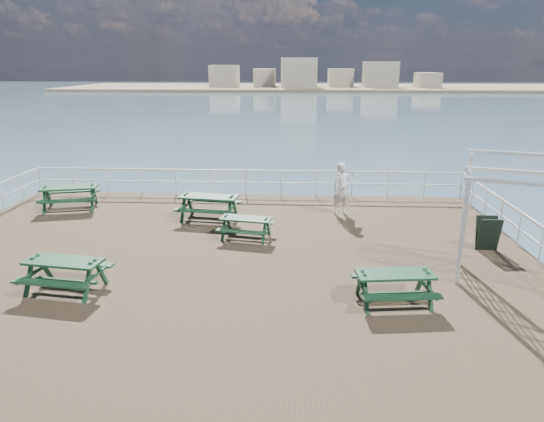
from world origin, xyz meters
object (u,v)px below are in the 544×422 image
Objects in this scene: picnic_table_b at (209,202)px; picnic_table_d at (64,268)px; picnic_table_a at (70,193)px; picnic_table_c at (246,223)px; picnic_table_e at (395,281)px; trellis_arbor at (516,226)px; person at (342,189)px.

picnic_table_b reaches higher than picnic_table_d.
picnic_table_a is at bearing 177.14° from picnic_table_b.
picnic_table_c is 0.88× the size of picnic_table_d.
picnic_table_d reaches higher than picnic_table_e.
trellis_arbor is at bearing -10.91° from picnic_table_c.
person is (10.22, -0.18, 0.33)m from picnic_table_a.
person is at bearing 143.59° from trellis_arbor.
picnic_table_c is 0.93× the size of person.
picnic_table_c is 0.54× the size of trellis_arbor.
picnic_table_e is at bearing -47.34° from picnic_table_a.
picnic_table_e is at bearing -36.63° from picnic_table_c.
picnic_table_a reaches higher than picnic_table_d.
picnic_table_c is 4.22m from person.
picnic_table_a is at bearing 176.65° from trellis_arbor.
person is at bearing 50.27° from picnic_table_d.
person is at bearing 17.76° from picnic_table_b.
picnic_table_a reaches higher than picnic_table_e.
person is (-0.66, 6.83, 0.41)m from picnic_table_e.
picnic_table_d is at bearing -155.46° from trellis_arbor.
trellis_arbor reaches higher than picnic_table_a.
picnic_table_b is 1.09× the size of picnic_table_d.
picnic_table_e is 3.58m from trellis_arbor.
picnic_table_b is 9.73m from trellis_arbor.
trellis_arbor is (7.03, -2.72, 0.97)m from picnic_table_c.
picnic_table_d is 0.62× the size of trellis_arbor.
picnic_table_e is 6.87m from person.
person is (-3.82, 5.42, -0.51)m from trellis_arbor.
trellis_arbor is (8.54, -4.58, 0.84)m from picnic_table_b.
picnic_table_d is at bearing -80.49° from picnic_table_a.
picnic_table_b is 0.67× the size of trellis_arbor.
picnic_table_a is at bearing 121.75° from picnic_table_d.
picnic_table_b is 1.15× the size of person.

